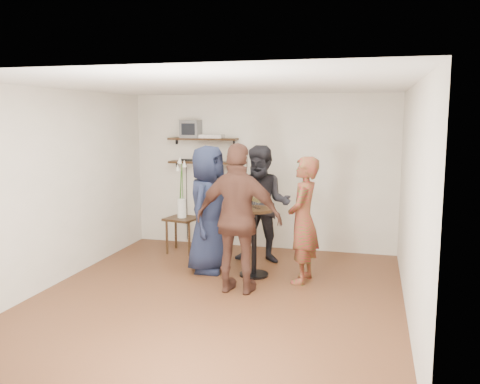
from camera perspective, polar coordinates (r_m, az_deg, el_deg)
name	(u,v)px	position (r m, az deg, el deg)	size (l,w,h in m)	color
room	(218,194)	(6.19, -2.51, -0.19)	(4.58, 5.08, 2.68)	#4E2C19
shelf_upper	(203,139)	(8.70, -4.19, 5.96)	(1.20, 0.25, 0.04)	black
shelf_lower	(203,162)	(8.72, -4.16, 3.33)	(1.20, 0.25, 0.04)	black
crt_monitor	(191,129)	(8.76, -5.50, 7.06)	(0.32, 0.30, 0.30)	#59595B
dvd_deck	(212,136)	(8.64, -3.20, 6.27)	(0.40, 0.24, 0.06)	silver
radio	(203,158)	(8.72, -4.19, 3.78)	(0.22, 0.10, 0.10)	black
power_strip	(189,160)	(8.86, -5.79, 3.61)	(0.30, 0.05, 0.03)	black
side_table	(182,223)	(8.45, -6.52, -3.49)	(0.57, 0.57, 0.58)	black
vase_lilies	(182,198)	(8.38, -6.58, -0.68)	(0.20, 0.20, 1.03)	silver
drinks_table	(254,233)	(7.12, 1.59, -4.57)	(0.53, 0.53, 0.97)	black
wine_glass_fl	(248,198)	(7.01, 0.92, -0.64)	(0.07, 0.07, 0.22)	silver
wine_glass_fr	(259,200)	(6.98, 2.12, -0.89)	(0.06, 0.06, 0.19)	silver
wine_glass_bl	(254,198)	(7.11, 1.53, -0.69)	(0.06, 0.06, 0.19)	silver
wine_glass_br	(256,198)	(7.03, 1.76, -0.71)	(0.07, 0.07, 0.21)	silver
person_plaid	(303,220)	(6.88, 7.11, -3.14)	(0.62, 0.41, 1.71)	#A61329
person_dark	(263,205)	(7.74, 2.57, -1.42)	(0.88, 0.68, 1.80)	black
person_navy	(208,209)	(7.30, -3.64, -1.93)	(0.89, 0.58, 1.83)	black
person_brown	(239,219)	(6.40, -0.15, -3.04)	(1.12, 0.47, 1.91)	#47281E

